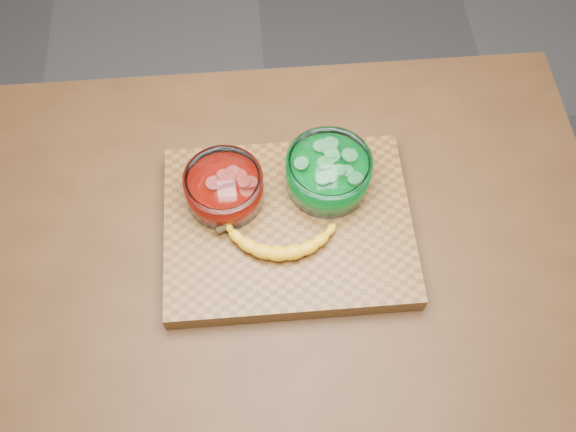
{
  "coord_description": "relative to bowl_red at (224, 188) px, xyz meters",
  "views": [
    {
      "loc": [
        -0.04,
        -0.55,
        1.97
      ],
      "look_at": [
        0.0,
        0.0,
        0.96
      ],
      "focal_mm": 40.0,
      "sensor_mm": 36.0,
      "label": 1
    }
  ],
  "objects": [
    {
      "name": "bowl_green",
      "position": [
        0.19,
        0.02,
        0.0
      ],
      "size": [
        0.16,
        0.16,
        0.07
      ],
      "color": "white",
      "rests_on": "cutting_board"
    },
    {
      "name": "counter",
      "position": [
        0.11,
        -0.06,
        -0.52
      ],
      "size": [
        1.2,
        0.8,
        0.9
      ],
      "primitive_type": "cube",
      "color": "#492C15",
      "rests_on": "ground"
    },
    {
      "name": "banana",
      "position": [
        0.09,
        -0.1,
        -0.02
      ],
      "size": [
        0.23,
        0.11,
        0.03
      ],
      "primitive_type": null,
      "color": "#EEAD15",
      "rests_on": "cutting_board"
    },
    {
      "name": "cutting_board",
      "position": [
        0.11,
        -0.06,
        -0.05
      ],
      "size": [
        0.45,
        0.35,
        0.04
      ],
      "primitive_type": "cube",
      "color": "brown",
      "rests_on": "counter"
    },
    {
      "name": "ground",
      "position": [
        0.11,
        -0.06,
        -0.97
      ],
      "size": [
        3.5,
        3.5,
        0.0
      ],
      "primitive_type": "plane",
      "color": "#545458",
      "rests_on": "ground"
    },
    {
      "name": "bowl_red",
      "position": [
        0.0,
        0.0,
        0.0
      ],
      "size": [
        0.14,
        0.14,
        0.07
      ],
      "color": "white",
      "rests_on": "cutting_board"
    }
  ]
}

